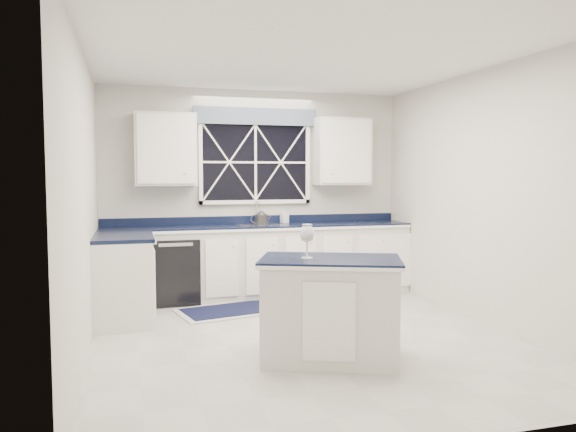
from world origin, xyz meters
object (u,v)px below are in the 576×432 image
object	(u,v)px
faucet	(257,212)
soap_bottle	(284,215)
dishwasher	(174,269)
kettle	(261,218)
island	(330,309)
wine_glass	(307,235)

from	to	relation	value
faucet	soap_bottle	xyz separation A→B (m)	(0.39, 0.03, -0.06)
dishwasher	kettle	world-z (taller)	kettle
faucet	island	distance (m)	2.87
faucet	soap_bottle	distance (m)	0.39
island	soap_bottle	size ratio (longest dim) A/B	6.77
dishwasher	wine_glass	world-z (taller)	wine_glass
faucet	kettle	world-z (taller)	faucet
dishwasher	faucet	distance (m)	1.31
dishwasher	kettle	bearing A→B (deg)	-1.25
dishwasher	island	bearing A→B (deg)	-66.86
kettle	island	bearing A→B (deg)	-78.49
dishwasher	faucet	world-z (taller)	faucet
kettle	soap_bottle	size ratio (longest dim) A/B	1.36
kettle	wine_glass	distance (m)	2.55
wine_glass	soap_bottle	world-z (taller)	wine_glass
kettle	wine_glass	world-z (taller)	wine_glass
wine_glass	faucet	bearing A→B (deg)	86.11
dishwasher	kettle	size ratio (longest dim) A/B	3.01
dishwasher	faucet	xyz separation A→B (m)	(1.10, 0.19, 0.69)
faucet	soap_bottle	world-z (taller)	faucet
kettle	wine_glass	xyz separation A→B (m)	(-0.20, -2.54, 0.05)
dishwasher	wine_glass	size ratio (longest dim) A/B	2.82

